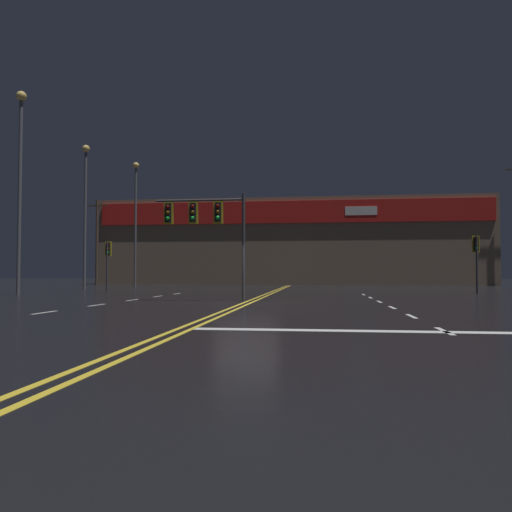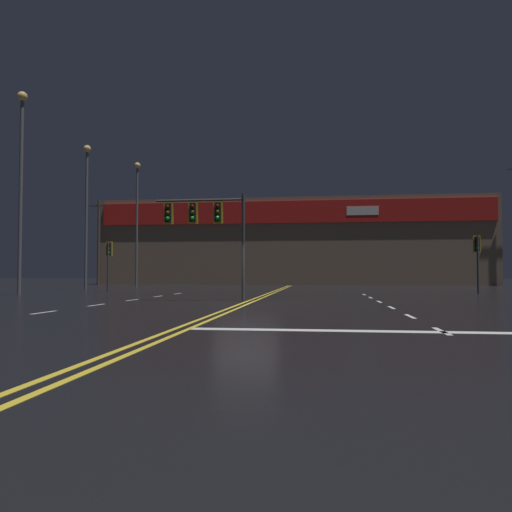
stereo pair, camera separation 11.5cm
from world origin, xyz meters
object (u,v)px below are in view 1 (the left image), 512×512
traffic_signal_median (204,218)px  streetlight_far_left (20,168)px  streetlight_near_right (85,199)px  traffic_signal_corner_northwest (108,255)px  traffic_signal_corner_northeast (476,251)px  streetlight_near_left (136,209)px

traffic_signal_median → streetlight_far_left: 12.88m
streetlight_near_right → streetlight_far_left: (0.83, -9.59, 0.29)m
streetlight_near_right → streetlight_far_left: 9.63m
traffic_signal_corner_northwest → traffic_signal_median: bearing=-49.7°
streetlight_far_left → traffic_signal_corner_northwest: bearing=67.6°
traffic_signal_median → traffic_signal_corner_northwest: bearing=130.3°
traffic_signal_corner_northeast → streetlight_far_left: size_ratio=0.30×
traffic_signal_median → streetlight_near_left: size_ratio=0.41×
traffic_signal_corner_northwest → streetlight_near_left: size_ratio=0.30×
traffic_signal_median → traffic_signal_corner_northeast: (14.26, 9.65, -1.06)m
traffic_signal_median → traffic_signal_corner_northeast: 17.25m
traffic_signal_corner_northwest → traffic_signal_corner_northeast: bearing=-2.5°
traffic_signal_corner_northwest → streetlight_near_left: streetlight_near_left is taller
traffic_signal_median → streetlight_far_left: size_ratio=0.41×
streetlight_near_right → streetlight_far_left: bearing=-85.0°
traffic_signal_corner_northeast → streetlight_far_left: streetlight_far_left is taller
traffic_signal_median → streetlight_far_left: (-11.52, 4.55, 3.51)m
traffic_signal_corner_northwest → streetlight_far_left: 8.06m
traffic_signal_median → traffic_signal_corner_northeast: traffic_signal_median is taller
traffic_signal_corner_northwest → traffic_signal_corner_northeast: (23.27, -1.00, 0.08)m
traffic_signal_median → traffic_signal_corner_northwest: traffic_signal_median is taller
traffic_signal_median → streetlight_far_left: streetlight_far_left is taller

